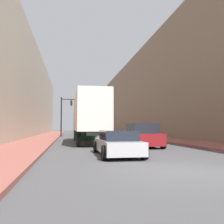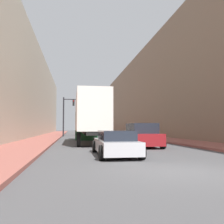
# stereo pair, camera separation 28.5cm
# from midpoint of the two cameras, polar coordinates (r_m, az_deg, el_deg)

# --- Properties ---
(ground_plane) EXTENTS (200.00, 200.00, 0.00)m
(ground_plane) POSITION_cam_midpoint_polar(r_m,az_deg,el_deg) (8.29, 15.42, -13.07)
(ground_plane) COLOR #4C4C4F
(sidewalk_right) EXTENTS (3.44, 80.00, 0.15)m
(sidewalk_right) POSITION_cam_midpoint_polar(r_m,az_deg,el_deg) (38.75, 5.21, -5.41)
(sidewalk_right) COLOR #9E564C
(sidewalk_right) RESTS_ON ground
(sidewalk_left) EXTENTS (3.44, 80.00, 0.15)m
(sidewalk_left) POSITION_cam_midpoint_polar(r_m,az_deg,el_deg) (37.56, -14.68, -5.37)
(sidewalk_left) COLOR #9E564C
(sidewalk_left) RESTS_ON ground
(building_right) EXTENTS (6.00, 80.00, 14.76)m
(building_right) POSITION_cam_midpoint_polar(r_m,az_deg,el_deg) (40.66, 11.61, 5.07)
(building_right) COLOR #846B56
(building_right) RESTS_ON ground
(building_left) EXTENTS (6.00, 80.00, 13.47)m
(building_left) POSITION_cam_midpoint_polar(r_m,az_deg,el_deg) (38.59, -21.56, 4.73)
(building_left) COLOR #BCB29E
(building_left) RESTS_ON ground
(semi_truck) EXTENTS (2.44, 12.19, 4.17)m
(semi_truck) POSITION_cam_midpoint_polar(r_m,az_deg,el_deg) (22.70, -5.73, -1.12)
(semi_truck) COLOR silver
(semi_truck) RESTS_ON ground
(sedan_car) EXTENTS (1.97, 4.76, 1.24)m
(sedan_car) POSITION_cam_midpoint_polar(r_m,az_deg,el_deg) (12.40, 0.50, -7.16)
(sedan_car) COLOR #B7B7BC
(sedan_car) RESTS_ON ground
(suv_car) EXTENTS (2.18, 4.87, 1.66)m
(suv_car) POSITION_cam_midpoint_polar(r_m,az_deg,el_deg) (17.89, 6.16, -5.42)
(suv_car) COLOR maroon
(suv_car) RESTS_ON ground
(traffic_signal_gantry) EXTENTS (5.99, 0.35, 5.87)m
(traffic_signal_gantry) POSITION_cam_midpoint_polar(r_m,az_deg,el_deg) (38.01, -9.24, 0.82)
(traffic_signal_gantry) COLOR black
(traffic_signal_gantry) RESTS_ON ground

